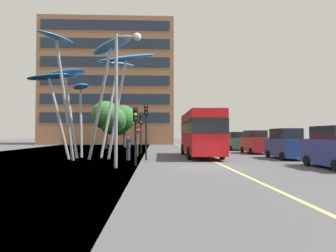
% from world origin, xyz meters
% --- Properties ---
extents(ground, '(120.00, 240.00, 0.10)m').
position_xyz_m(ground, '(-0.74, 0.00, -0.05)').
color(ground, '#4C4C4F').
extents(red_bus, '(2.79, 9.78, 3.85)m').
position_xyz_m(red_bus, '(0.80, 7.66, 2.10)').
color(red_bus, red).
rests_on(red_bus, ground).
extents(leaf_sculpture, '(9.41, 8.82, 8.48)m').
position_xyz_m(leaf_sculpture, '(-7.85, 5.93, 6.59)').
color(leaf_sculpture, '#9EA0A5').
rests_on(leaf_sculpture, ground).
extents(traffic_light_kerb_near, '(0.28, 0.42, 3.39)m').
position_xyz_m(traffic_light_kerb_near, '(-4.08, 0.67, 2.47)').
color(traffic_light_kerb_near, black).
rests_on(traffic_light_kerb_near, ground).
extents(traffic_light_kerb_far, '(0.28, 0.42, 4.00)m').
position_xyz_m(traffic_light_kerb_far, '(-3.57, 4.54, 2.88)').
color(traffic_light_kerb_far, black).
rests_on(traffic_light_kerb_far, ground).
extents(traffic_light_island_mid, '(0.28, 0.42, 3.70)m').
position_xyz_m(traffic_light_island_mid, '(-4.28, 11.78, 2.68)').
color(traffic_light_island_mid, black).
rests_on(traffic_light_island_mid, ground).
extents(car_parked_mid, '(1.92, 4.42, 2.28)m').
position_xyz_m(car_parked_mid, '(6.89, 5.28, 1.07)').
color(car_parked_mid, navy).
rests_on(car_parked_mid, ground).
extents(car_parked_far, '(1.95, 4.39, 2.22)m').
position_xyz_m(car_parked_far, '(6.75, 11.92, 1.05)').
color(car_parked_far, maroon).
rests_on(car_parked_far, ground).
extents(car_side_street, '(2.00, 3.82, 2.14)m').
position_xyz_m(car_side_street, '(6.59, 18.29, 1.00)').
color(car_side_street, '#2D5138').
rests_on(car_side_street, ground).
extents(street_lamp, '(1.46, 0.44, 7.48)m').
position_xyz_m(street_lamp, '(-4.76, -0.40, 4.76)').
color(street_lamp, gray).
rests_on(street_lamp, ground).
extents(tree_pavement_near, '(4.57, 3.84, 6.24)m').
position_xyz_m(tree_pavement_near, '(-8.85, 22.78, 3.98)').
color(tree_pavement_near, brown).
rests_on(tree_pavement_near, ground).
extents(tree_pavement_far, '(4.78, 5.33, 6.03)m').
position_xyz_m(tree_pavement_far, '(-7.89, 26.73, 3.99)').
color(tree_pavement_far, brown).
rests_on(tree_pavement_far, ground).
extents(pedestrian, '(0.34, 0.34, 1.70)m').
position_xyz_m(pedestrian, '(-4.86, 4.72, 0.85)').
color(pedestrian, '#2D3342').
rests_on(pedestrian, ground).
extents(no_entry_sign, '(0.60, 0.12, 2.54)m').
position_xyz_m(no_entry_sign, '(-4.41, 8.63, 1.69)').
color(no_entry_sign, gray).
rests_on(no_entry_sign, ground).
extents(backdrop_building, '(24.89, 13.14, 23.69)m').
position_xyz_m(backdrop_building, '(-12.00, 44.74, 11.85)').
color(backdrop_building, '#8E6042').
rests_on(backdrop_building, ground).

